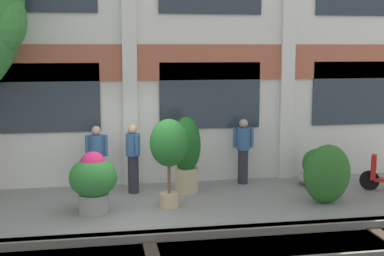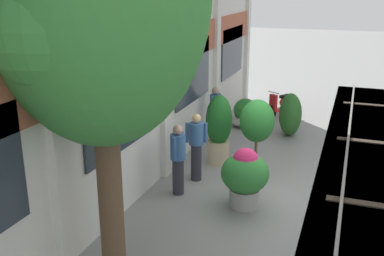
{
  "view_description": "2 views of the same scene",
  "coord_description": "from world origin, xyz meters",
  "px_view_note": "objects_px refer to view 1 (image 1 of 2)",
  "views": [
    {
      "loc": [
        -0.78,
        -11.02,
        3.48
      ],
      "look_at": [
        1.31,
        0.86,
        1.65
      ],
      "focal_mm": 50.0,
      "sensor_mm": 36.0,
      "label": 1
    },
    {
      "loc": [
        -9.46,
        -1.81,
        4.55
      ],
      "look_at": [
        -0.3,
        1.56,
        1.41
      ],
      "focal_mm": 42.0,
      "sensor_mm": 36.0,
      "label": 2
    }
  ],
  "objects_px": {
    "potted_plant_wide_bowl": "(317,170)",
    "potted_plant_stone_basin": "(186,153)",
    "potted_plant_fluted_column": "(93,179)",
    "resident_near_plants": "(133,156)",
    "topiary_hedge": "(327,174)",
    "potted_plant_terracotta_small": "(169,147)",
    "resident_by_doorway": "(243,149)",
    "resident_watching_tracks": "(97,157)"
  },
  "relations": [
    {
      "from": "potted_plant_wide_bowl",
      "to": "topiary_hedge",
      "type": "relative_size",
      "value": 0.75
    },
    {
      "from": "potted_plant_wide_bowl",
      "to": "potted_plant_terracotta_small",
      "type": "relative_size",
      "value": 0.52
    },
    {
      "from": "potted_plant_fluted_column",
      "to": "resident_watching_tracks",
      "type": "relative_size",
      "value": 0.81
    },
    {
      "from": "potted_plant_fluted_column",
      "to": "resident_by_doorway",
      "type": "bearing_deg",
      "value": 25.94
    },
    {
      "from": "potted_plant_stone_basin",
      "to": "resident_watching_tracks",
      "type": "distance_m",
      "value": 2.14
    },
    {
      "from": "potted_plant_fluted_column",
      "to": "resident_watching_tracks",
      "type": "height_order",
      "value": "resident_watching_tracks"
    },
    {
      "from": "potted_plant_fluted_column",
      "to": "resident_watching_tracks",
      "type": "xyz_separation_m",
      "value": [
        0.08,
        1.55,
        0.15
      ]
    },
    {
      "from": "potted_plant_terracotta_small",
      "to": "resident_near_plants",
      "type": "xyz_separation_m",
      "value": [
        -0.7,
        1.29,
        -0.44
      ]
    },
    {
      "from": "resident_watching_tracks",
      "to": "potted_plant_stone_basin",
      "type": "bearing_deg",
      "value": 81.42
    },
    {
      "from": "potted_plant_fluted_column",
      "to": "resident_watching_tracks",
      "type": "distance_m",
      "value": 1.56
    },
    {
      "from": "potted_plant_wide_bowl",
      "to": "potted_plant_stone_basin",
      "type": "height_order",
      "value": "potted_plant_stone_basin"
    },
    {
      "from": "potted_plant_wide_bowl",
      "to": "potted_plant_stone_basin",
      "type": "distance_m",
      "value": 3.45
    },
    {
      "from": "potted_plant_stone_basin",
      "to": "resident_by_doorway",
      "type": "relative_size",
      "value": 1.1
    },
    {
      "from": "topiary_hedge",
      "to": "resident_watching_tracks",
      "type": "bearing_deg",
      "value": 161.18
    },
    {
      "from": "potted_plant_wide_bowl",
      "to": "potted_plant_terracotta_small",
      "type": "bearing_deg",
      "value": -162.66
    },
    {
      "from": "potted_plant_wide_bowl",
      "to": "potted_plant_fluted_column",
      "type": "distance_m",
      "value": 5.77
    },
    {
      "from": "potted_plant_fluted_column",
      "to": "resident_near_plants",
      "type": "height_order",
      "value": "resident_near_plants"
    },
    {
      "from": "potted_plant_wide_bowl",
      "to": "potted_plant_terracotta_small",
      "type": "distance_m",
      "value": 4.26
    },
    {
      "from": "topiary_hedge",
      "to": "potted_plant_terracotta_small",
      "type": "bearing_deg",
      "value": 174.93
    },
    {
      "from": "potted_plant_terracotta_small",
      "to": "resident_watching_tracks",
      "type": "distance_m",
      "value": 2.15
    },
    {
      "from": "potted_plant_wide_bowl",
      "to": "potted_plant_fluted_column",
      "type": "height_order",
      "value": "potted_plant_fluted_column"
    },
    {
      "from": "resident_by_doorway",
      "to": "topiary_hedge",
      "type": "xyz_separation_m",
      "value": [
        1.39,
        -2.02,
        -0.23
      ]
    },
    {
      "from": "resident_watching_tracks",
      "to": "resident_near_plants",
      "type": "relative_size",
      "value": 0.98
    },
    {
      "from": "resident_watching_tracks",
      "to": "resident_near_plants",
      "type": "xyz_separation_m",
      "value": [
        0.85,
        -0.13,
        0.02
      ]
    },
    {
      "from": "potted_plant_fluted_column",
      "to": "resident_by_doorway",
      "type": "height_order",
      "value": "resident_by_doorway"
    },
    {
      "from": "potted_plant_stone_basin",
      "to": "topiary_hedge",
      "type": "xyz_separation_m",
      "value": [
        2.97,
        -1.43,
        -0.3
      ]
    },
    {
      "from": "potted_plant_terracotta_small",
      "to": "potted_plant_wide_bowl",
      "type": "bearing_deg",
      "value": 17.34
    },
    {
      "from": "potted_plant_wide_bowl",
      "to": "potted_plant_fluted_column",
      "type": "xyz_separation_m",
      "value": [
        -5.59,
        -1.36,
        0.34
      ]
    },
    {
      "from": "resident_near_plants",
      "to": "topiary_hedge",
      "type": "distance_m",
      "value": 4.53
    },
    {
      "from": "potted_plant_wide_bowl",
      "to": "potted_plant_terracotta_small",
      "type": "xyz_separation_m",
      "value": [
        -3.96,
        -1.24,
        0.95
      ]
    },
    {
      "from": "potted_plant_terracotta_small",
      "to": "resident_watching_tracks",
      "type": "relative_size",
      "value": 1.2
    },
    {
      "from": "potted_plant_stone_basin",
      "to": "potted_plant_fluted_column",
      "type": "height_order",
      "value": "potted_plant_stone_basin"
    },
    {
      "from": "potted_plant_stone_basin",
      "to": "resident_near_plants",
      "type": "relative_size",
      "value": 1.11
    },
    {
      "from": "potted_plant_fluted_column",
      "to": "topiary_hedge",
      "type": "distance_m",
      "value": 5.17
    },
    {
      "from": "resident_watching_tracks",
      "to": "topiary_hedge",
      "type": "relative_size",
      "value": 1.22
    },
    {
      "from": "potted_plant_fluted_column",
      "to": "resident_by_doorway",
      "type": "relative_size",
      "value": 0.79
    },
    {
      "from": "potted_plant_fluted_column",
      "to": "resident_near_plants",
      "type": "bearing_deg",
      "value": 56.74
    },
    {
      "from": "potted_plant_wide_bowl",
      "to": "resident_near_plants",
      "type": "xyz_separation_m",
      "value": [
        -4.66,
        0.06,
        0.51
      ]
    },
    {
      "from": "potted_plant_stone_basin",
      "to": "potted_plant_fluted_column",
      "type": "distance_m",
      "value": 2.54
    },
    {
      "from": "potted_plant_terracotta_small",
      "to": "resident_by_doorway",
      "type": "relative_size",
      "value": 1.16
    },
    {
      "from": "resident_watching_tracks",
      "to": "topiary_hedge",
      "type": "distance_m",
      "value": 5.38
    },
    {
      "from": "potted_plant_terracotta_small",
      "to": "potted_plant_fluted_column",
      "type": "relative_size",
      "value": 1.48
    }
  ]
}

